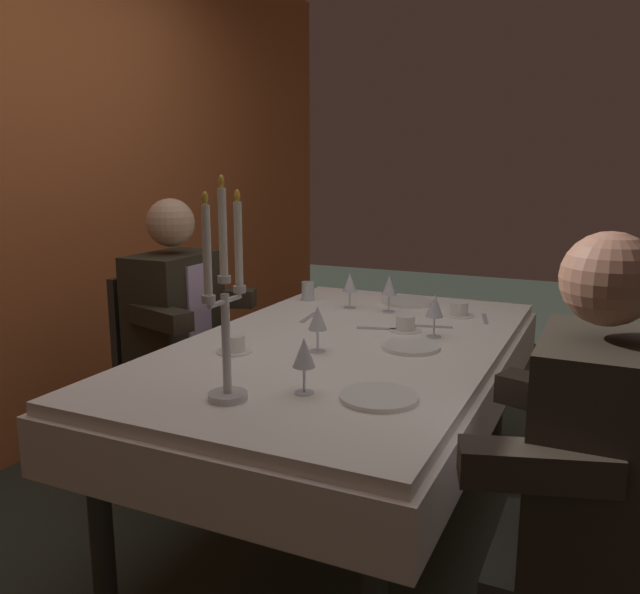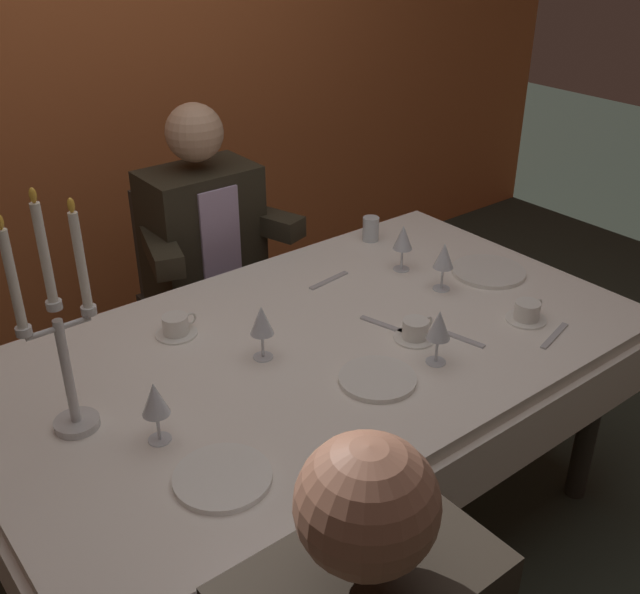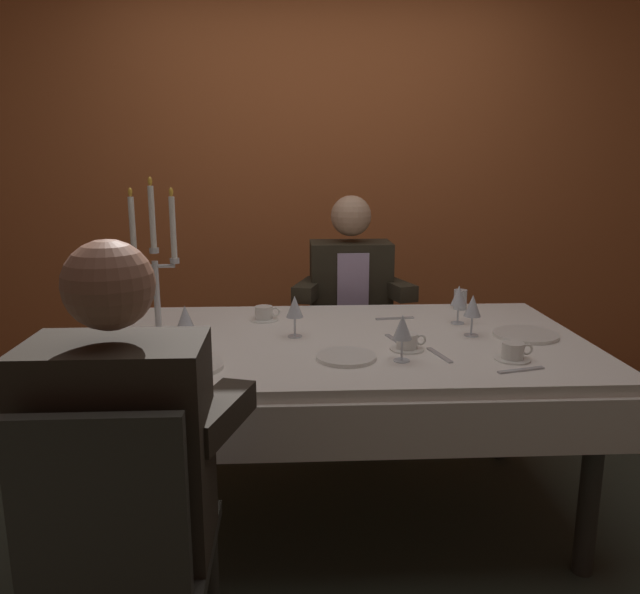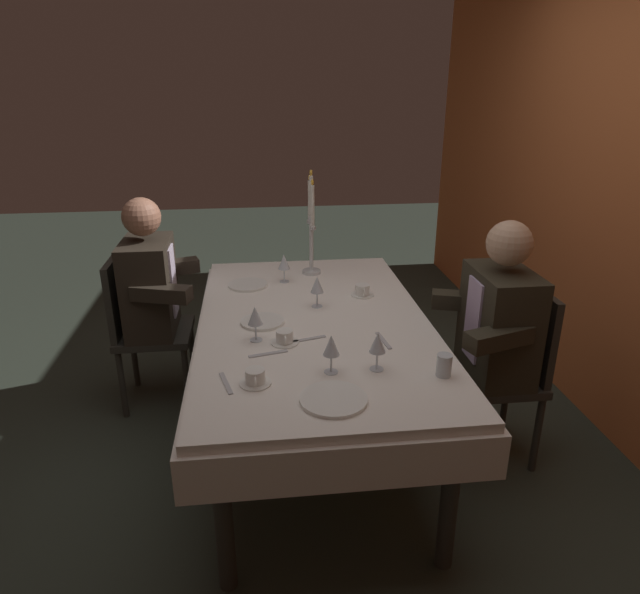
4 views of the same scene
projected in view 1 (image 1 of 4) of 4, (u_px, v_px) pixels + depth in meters
ground_plane at (343, 522)px, 2.53m from camera, size 12.00×12.00×0.00m
back_wall at (12, 172)px, 2.95m from camera, size 6.00×0.12×2.70m
dining_table at (344, 372)px, 2.41m from camera, size 1.94×1.14×0.74m
candelabra at (225, 310)px, 1.74m from camera, size 0.19×0.11×0.62m
dinner_plate_0 at (407, 302)px, 3.03m from camera, size 0.25×0.25×0.01m
dinner_plate_1 at (411, 347)px, 2.28m from camera, size 0.21×0.21×0.01m
dinner_plate_2 at (379, 397)px, 1.79m from camera, size 0.22×0.22×0.01m
wine_glass_0 at (304, 354)px, 1.81m from camera, size 0.07×0.07×0.16m
wine_glass_1 at (389, 287)px, 2.83m from camera, size 0.07×0.07×0.16m
wine_glass_2 at (318, 320)px, 2.23m from camera, size 0.07×0.07×0.16m
wine_glass_3 at (350, 284)px, 2.91m from camera, size 0.07×0.07×0.16m
wine_glass_4 at (435, 308)px, 2.42m from camera, size 0.07×0.07×0.16m
water_tumbler_0 at (308, 291)px, 3.10m from camera, size 0.06×0.06×0.09m
coffee_cup_0 at (405, 324)px, 2.53m from camera, size 0.13×0.12×0.06m
coffee_cup_1 at (459, 310)px, 2.77m from camera, size 0.13×0.12×0.06m
coffee_cup_2 at (234, 345)px, 2.24m from camera, size 0.13×0.12×0.06m
fork_0 at (431, 326)px, 2.59m from camera, size 0.06×0.17×0.01m
fork_1 at (308, 317)px, 2.74m from camera, size 0.17×0.04×0.01m
spoon_2 at (378, 329)px, 2.55m from camera, size 0.06×0.17×0.01m
fork_3 at (485, 319)px, 2.72m from camera, size 0.17×0.06×0.01m
seated_diner_0 at (596, 449)px, 1.49m from camera, size 0.63×0.48×1.24m
seated_diner_1 at (174, 312)px, 2.87m from camera, size 0.63×0.48×1.24m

